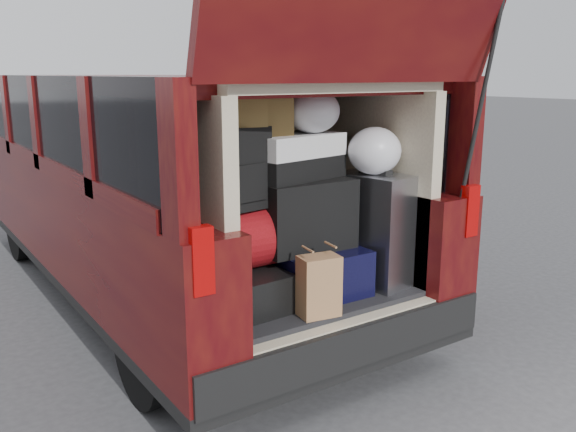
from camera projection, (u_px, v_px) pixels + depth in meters
The scene contains 15 objects.
ground at pixel (315, 389), 3.55m from camera, with size 80.00×80.00×0.00m, color #38383B.
minivan at pixel (176, 188), 4.84m from camera, with size 1.90×5.35×2.77m.
load_floor at pixel (288, 329), 3.71m from camera, with size 1.24×1.05×0.55m, color black.
black_hardshell at pixel (241, 288), 3.31m from camera, with size 0.38×0.53×0.21m, color black.
navy_hardshell at pixel (309, 268), 3.57m from camera, with size 0.50×0.61×0.27m, color black.
silver_roller at pixel (374, 229), 3.65m from camera, with size 0.28×0.45×0.67m, color silver.
kraft_bag at pixel (319, 286), 3.18m from camera, with size 0.21×0.13×0.32m, color #AE7C4E.
red_duffel at pixel (245, 238), 3.28m from camera, with size 0.51×0.34×0.34m, color maroon.
black_soft_case at pixel (303, 214), 3.46m from camera, with size 0.55×0.33×0.40m, color black.
backpack at pixel (239, 168), 3.17m from camera, with size 0.30×0.18×0.43m, color black.
twotone_duffel at pixel (294, 156), 3.43m from camera, with size 0.56×0.29×0.25m, color white.
grocery_sack_lower at pixel (244, 109), 3.12m from camera, with size 0.20×0.16×0.18m, color olive.
grocery_sack_upper at pixel (271, 117), 3.30m from camera, with size 0.20×0.16×0.20m, color olive.
plastic_bag_center at pixel (313, 111), 3.41m from camera, with size 0.31×0.29×0.25m, color white.
plastic_bag_right at pixel (374, 151), 3.53m from camera, with size 0.32×0.30×0.28m, color white.
Camera 1 is at (-1.95, -2.58, 1.79)m, focal length 38.00 mm.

